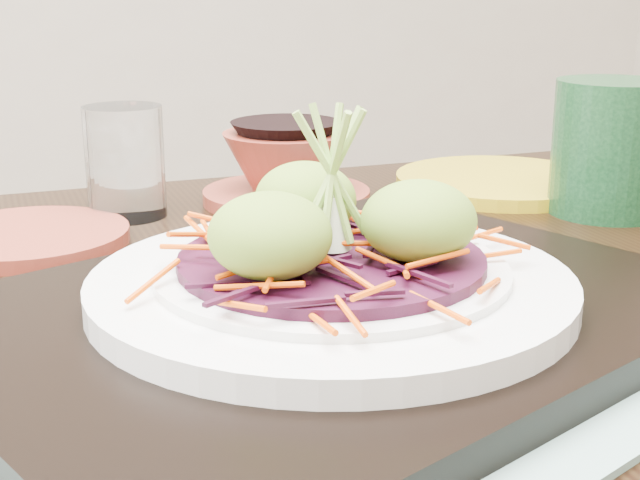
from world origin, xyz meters
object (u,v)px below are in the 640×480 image
object	(u,v)px
water_glass	(125,162)
yellow_plate	(500,181)
dining_table	(332,444)
serving_tray	(331,314)
terracotta_bowl_set	(286,171)
terracotta_side_plate	(27,237)
white_plate	(331,284)
green_jar	(610,148)

from	to	relation	value
water_glass	yellow_plate	bearing A→B (deg)	-2.10
water_glass	dining_table	bearing A→B (deg)	-71.48
serving_tray	water_glass	distance (m)	0.34
terracotta_bowl_set	dining_table	bearing A→B (deg)	-101.53
terracotta_side_plate	water_glass	bearing A→B (deg)	34.86
terracotta_bowl_set	water_glass	bearing A→B (deg)	-179.11
serving_tray	terracotta_side_plate	bearing A→B (deg)	100.55
terracotta_side_plate	terracotta_bowl_set	distance (m)	0.25
white_plate	yellow_plate	xyz separation A→B (m)	(0.30, 0.31, -0.03)
green_jar	serving_tray	bearing A→B (deg)	-150.58
white_plate	green_jar	xyz separation A→B (m)	(0.34, 0.19, 0.03)
dining_table	yellow_plate	world-z (taller)	yellow_plate
serving_tray	green_jar	world-z (taller)	green_jar
dining_table	green_jar	distance (m)	0.39
dining_table	terracotta_side_plate	xyz separation A→B (m)	(-0.18, 0.22, 0.11)
green_jar	terracotta_bowl_set	bearing A→B (deg)	152.46
dining_table	white_plate	distance (m)	0.14
terracotta_side_plate	yellow_plate	bearing A→B (deg)	5.96
dining_table	terracotta_bowl_set	xyz separation A→B (m)	(0.06, 0.28, 0.13)
terracotta_bowl_set	yellow_plate	bearing A→B (deg)	-4.10
green_jar	water_glass	bearing A→B (deg)	161.97
dining_table	water_glass	xyz separation A→B (m)	(-0.09, 0.28, 0.15)
water_glass	green_jar	bearing A→B (deg)	-18.03
dining_table	terracotta_bowl_set	bearing A→B (deg)	77.19
white_plate	green_jar	world-z (taller)	green_jar
serving_tray	terracotta_side_plate	size ratio (longest dim) A/B	2.71
terracotta_bowl_set	yellow_plate	xyz separation A→B (m)	(0.23, -0.02, -0.02)
dining_table	terracotta_side_plate	world-z (taller)	terracotta_side_plate
serving_tray	green_jar	bearing A→B (deg)	7.88
yellow_plate	green_jar	world-z (taller)	green_jar
terracotta_side_plate	yellow_plate	size ratio (longest dim) A/B	0.77
serving_tray	green_jar	size ratio (longest dim) A/B	3.66
dining_table	serving_tray	bearing A→B (deg)	-112.50
dining_table	white_plate	size ratio (longest dim) A/B	4.33
water_glass	terracotta_side_plate	bearing A→B (deg)	-145.14
white_plate	water_glass	bearing A→B (deg)	103.06
terracotta_bowl_set	green_jar	bearing A→B (deg)	-27.54
water_glass	terracotta_bowl_set	xyz separation A→B (m)	(0.15, 0.00, -0.02)
white_plate	water_glass	distance (m)	0.34
water_glass	yellow_plate	xyz separation A→B (m)	(0.38, -0.01, -0.04)
white_plate	terracotta_bowl_set	world-z (taller)	terracotta_bowl_set
dining_table	green_jar	world-z (taller)	green_jar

